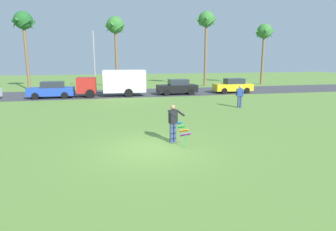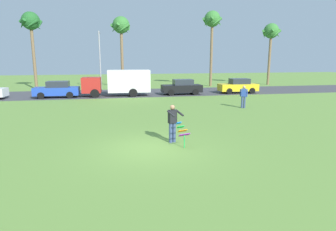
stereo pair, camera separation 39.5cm
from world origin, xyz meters
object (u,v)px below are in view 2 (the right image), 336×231
at_px(palm_tree_right_near, 121,28).
at_px(palm_tree_far_left, 271,34).
at_px(parked_car_blue, 57,90).
at_px(parked_truck_red_cab, 121,82).
at_px(parked_car_yellow, 238,86).
at_px(person_walker_near, 244,96).
at_px(kite_held, 182,131).
at_px(palm_tree_left_near, 31,25).
at_px(person_kite_flyer, 173,122).
at_px(palm_tree_centre_far, 212,23).
at_px(streetlight_pole, 100,56).
at_px(parked_car_black, 182,87).

bearing_deg(palm_tree_right_near, palm_tree_far_left, 1.71).
distance_m(parked_car_blue, parked_truck_red_cab, 6.17).
height_order(parked_car_yellow, person_walker_near, person_walker_near).
height_order(kite_held, palm_tree_right_near, palm_tree_right_near).
bearing_deg(parked_car_blue, palm_tree_left_near, 114.46).
relative_size(person_kite_flyer, person_walker_near, 1.00).
distance_m(palm_tree_centre_far, palm_tree_far_left, 9.21).
xyz_separation_m(parked_truck_red_cab, palm_tree_right_near, (0.57, 8.39, 6.08)).
bearing_deg(parked_truck_red_cab, person_walker_near, -45.70).
relative_size(kite_held, streetlight_pole, 0.15).
bearing_deg(palm_tree_left_near, parked_car_blue, -65.54).
relative_size(palm_tree_right_near, streetlight_pole, 1.28).
bearing_deg(palm_tree_centre_far, palm_tree_far_left, 4.29).
relative_size(parked_car_yellow, palm_tree_left_near, 0.46).
relative_size(parked_truck_red_cab, parked_car_yellow, 1.59).
xyz_separation_m(parked_truck_red_cab, palm_tree_far_left, (21.68, 9.02, 5.83)).
relative_size(parked_truck_red_cab, palm_tree_left_near, 0.74).
bearing_deg(streetlight_pole, person_walker_near, -55.71).
bearing_deg(streetlight_pole, person_kite_flyer, -81.10).
xyz_separation_m(parked_truck_red_cab, palm_tree_centre_far, (12.57, 8.34, 7.02)).
bearing_deg(palm_tree_centre_far, parked_truck_red_cab, -146.44).
xyz_separation_m(parked_truck_red_cab, person_walker_near, (8.95, -9.17, -0.48)).
bearing_deg(kite_held, streetlight_pole, 99.23).
relative_size(person_kite_flyer, palm_tree_left_near, 0.19).
height_order(palm_tree_right_near, palm_tree_far_left, palm_tree_right_near).
distance_m(person_kite_flyer, palm_tree_right_near, 26.35).
distance_m(parked_car_black, palm_tree_centre_far, 12.90).
xyz_separation_m(parked_car_yellow, palm_tree_left_near, (-22.78, 8.48, 6.94)).
bearing_deg(person_kite_flyer, person_walker_near, 47.40).
height_order(palm_tree_left_near, palm_tree_far_left, palm_tree_left_near).
height_order(kite_held, parked_car_black, parked_car_black).
relative_size(palm_tree_centre_far, streetlight_pole, 1.42).
bearing_deg(parked_car_blue, person_walker_near, -31.28).
xyz_separation_m(palm_tree_left_near, palm_tree_centre_far, (22.57, -0.14, 0.72)).
relative_size(palm_tree_right_near, palm_tree_far_left, 1.03).
relative_size(parked_car_yellow, streetlight_pole, 0.61).
bearing_deg(parked_truck_red_cab, parked_car_black, -0.01).
height_order(palm_tree_left_near, palm_tree_right_near, palm_tree_left_near).
bearing_deg(person_kite_flyer, parked_car_black, 74.51).
xyz_separation_m(parked_car_blue, palm_tree_right_near, (6.71, 8.39, 6.71)).
xyz_separation_m(palm_tree_right_near, palm_tree_centre_far, (12.00, -0.05, 0.95)).
bearing_deg(streetlight_pole, parked_car_yellow, -25.47).
bearing_deg(person_kite_flyer, palm_tree_far_left, 52.52).
bearing_deg(parked_truck_red_cab, palm_tree_centre_far, 33.56).
relative_size(parked_car_blue, palm_tree_far_left, 0.49).
distance_m(parked_car_blue, palm_tree_centre_far, 21.87).
bearing_deg(person_walker_near, palm_tree_right_near, 115.50).
relative_size(kite_held, person_walker_near, 0.61).
distance_m(person_kite_flyer, palm_tree_far_left, 33.53).
xyz_separation_m(parked_car_blue, parked_car_black, (12.52, 0.00, 0.00)).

